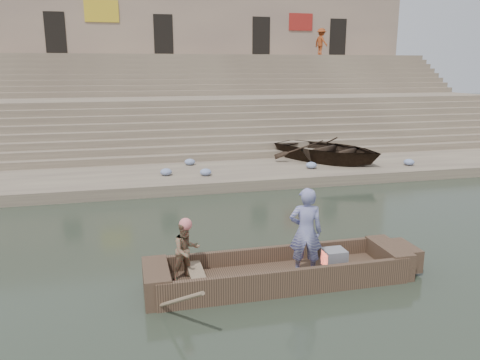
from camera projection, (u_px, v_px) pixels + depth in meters
name	position (u px, v px, depth m)	size (l,w,h in m)	color
ground	(336.00, 252.00, 11.47)	(120.00, 120.00, 0.00)	#242E22
lower_landing	(251.00, 174.00, 18.98)	(32.00, 4.00, 0.40)	gray
mid_landing	(216.00, 123.00, 25.77)	(32.00, 3.00, 2.80)	gray
upper_landing	(197.00, 94.00, 32.10)	(32.00, 3.00, 5.20)	gray
ghat_steps	(211.00, 113.00, 27.27)	(32.00, 11.00, 5.20)	gray
building_wall	(188.00, 51.00, 35.16)	(32.00, 5.07, 11.20)	tan
main_rowboat	(279.00, 278.00, 9.83)	(5.00, 1.30, 0.22)	brown
rowboat_trim	(289.00, 268.00, 9.83)	(6.04, 2.63, 1.90)	brown
standing_man	(306.00, 232.00, 9.55)	(0.68, 0.44, 1.86)	navy
rowing_man	(186.00, 250.00, 9.40)	(0.60, 0.46, 1.23)	#297B4F
television	(334.00, 258.00, 10.04)	(0.46, 0.42, 0.40)	slate
beached_rowboat	(328.00, 150.00, 20.34)	(3.48, 4.88, 1.01)	#2D2116
pedestrian	(321.00, 42.00, 33.22)	(1.21, 0.69, 1.87)	#8E3A18
cloth_bundles	(259.00, 166.00, 18.74)	(10.51, 2.66, 0.26)	#3F5999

